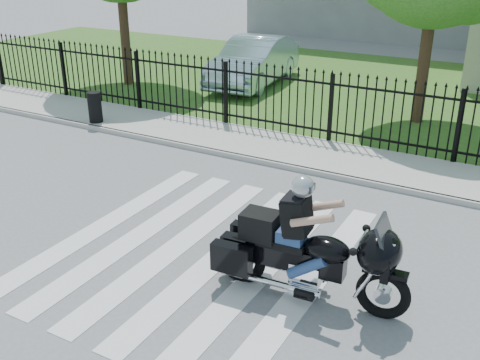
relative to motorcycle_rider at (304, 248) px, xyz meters
The scene contains 9 objects.
ground 2.18m from the motorcycle_rider, behind, with size 120.00×120.00×0.00m, color slate.
crosswalk 2.17m from the motorcycle_rider, behind, with size 5.00×5.50×0.01m, color silver, non-canonical shape.
sidewalk 5.74m from the motorcycle_rider, 110.61° to the left, with size 40.00×2.00×0.12m, color #ADAAA3.
curb 4.82m from the motorcycle_rider, 114.85° to the left, with size 40.00×0.12×0.12m, color #ADAAA3.
grass_strip 12.51m from the motorcycle_rider, 99.23° to the left, with size 40.00×12.00×0.02m, color #2C5A1E.
iron_fence 6.64m from the motorcycle_rider, 107.57° to the left, with size 26.00×0.04×1.80m.
motorcycle_rider is the anchor object (origin of this frame).
parked_car 12.75m from the motorcycle_rider, 121.06° to the left, with size 1.72×4.94×1.63m, color silver.
litter_bin 9.39m from the motorcycle_rider, 150.49° to the left, with size 0.37×0.37×0.83m, color black.
Camera 1 is at (4.57, -6.76, 4.82)m, focal length 42.00 mm.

